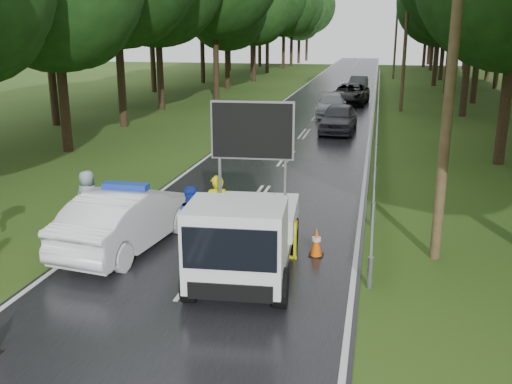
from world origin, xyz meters
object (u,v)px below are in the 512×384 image
(queue_car_first, at_px, (338,118))
(queue_car_fourth, at_px, (358,84))
(civilian, at_px, (193,221))
(officer, at_px, (217,209))
(police_sedan, at_px, (128,219))
(work_truck, at_px, (245,234))
(queue_car_third, at_px, (350,94))
(barrier, at_px, (251,223))
(queue_car_second, at_px, (331,105))

(queue_car_first, bearing_deg, queue_car_fourth, 91.51)
(civilian, bearing_deg, officer, 32.49)
(police_sedan, bearing_deg, work_truck, 168.57)
(police_sedan, distance_m, queue_car_third, 30.09)
(civilian, xyz_separation_m, queue_car_first, (2.18, 18.00, -0.12))
(police_sedan, height_order, barrier, police_sedan)
(officer, height_order, civilian, officer)
(work_truck, relative_size, queue_car_first, 1.08)
(civilian, bearing_deg, queue_car_first, 40.96)
(queue_car_fourth, bearing_deg, officer, -88.25)
(barrier, bearing_deg, civilian, -143.42)
(barrier, bearing_deg, police_sedan, -158.76)
(queue_car_third, bearing_deg, queue_car_first, -85.18)
(officer, relative_size, queue_car_first, 0.40)
(work_truck, bearing_deg, police_sedan, 156.75)
(barrier, xyz_separation_m, civilian, (-1.30, -0.53, 0.12))
(queue_car_second, height_order, queue_car_fourth, queue_car_second)
(civilian, relative_size, queue_car_third, 0.33)
(work_truck, height_order, civilian, work_truck)
(queue_car_third, bearing_deg, work_truck, -86.58)
(officer, height_order, queue_car_fourth, officer)
(officer, xyz_separation_m, civilian, (-0.29, -1.05, -0.01))
(police_sedan, xyz_separation_m, officer, (2.06, 0.89, 0.12))
(police_sedan, xyz_separation_m, queue_car_fourth, (4.16, 39.37, -0.12))
(barrier, relative_size, queue_car_fourth, 0.60)
(queue_car_second, distance_m, queue_car_fourth, 15.58)
(queue_car_third, distance_m, queue_car_fourth, 9.55)
(officer, xyz_separation_m, queue_car_first, (1.89, 16.95, -0.13))
(queue_car_fourth, bearing_deg, police_sedan, -91.15)
(queue_car_third, height_order, queue_car_fourth, queue_car_third)
(officer, bearing_deg, queue_car_fourth, -114.91)
(work_truck, height_order, queue_car_second, work_truck)
(queue_car_third, bearing_deg, barrier, -87.00)
(police_sedan, xyz_separation_m, work_truck, (3.25, -1.11, 0.24))
(civilian, xyz_separation_m, queue_car_second, (1.30, 24.00, -0.20))
(queue_car_second, relative_size, queue_car_third, 0.86)
(work_truck, bearing_deg, queue_car_first, 83.52)
(queue_car_first, bearing_deg, queue_car_second, 100.42)
(barrier, xyz_separation_m, officer, (-1.01, 0.52, 0.13))
(police_sedan, distance_m, queue_car_second, 24.03)
(police_sedan, bearing_deg, civilian, -177.84)
(work_truck, bearing_deg, queue_car_second, 86.04)
(queue_car_second, bearing_deg, queue_car_third, 78.50)
(police_sedan, height_order, queue_car_first, police_sedan)
(officer, relative_size, queue_car_third, 0.33)
(officer, xyz_separation_m, queue_car_second, (1.01, 22.95, -0.21))
(police_sedan, height_order, queue_car_third, police_sedan)
(officer, bearing_deg, work_truck, 99.09)
(queue_car_first, xyz_separation_m, queue_car_fourth, (0.21, 21.54, -0.11))
(police_sedan, bearing_deg, queue_car_third, -90.03)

